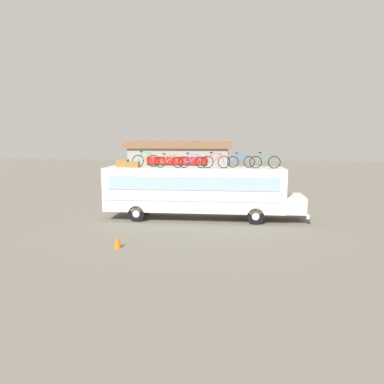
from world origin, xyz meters
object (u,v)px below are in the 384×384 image
at_px(luggage_bag_2, 134,164).
at_px(rooftop_bicycle_1, 146,160).
at_px(rooftop_bicycle_6, 265,162).
at_px(traffic_cone, 118,242).
at_px(rooftop_bicycle_3, 192,162).
at_px(bus, 198,190).
at_px(rooftop_bicycle_5, 241,161).
at_px(rooftop_bicycle_4, 216,161).
at_px(rooftop_bicycle_2, 169,162).
at_px(luggage_bag_1, 123,163).

bearing_deg(luggage_bag_2, rooftop_bicycle_1, 35.86).
height_order(rooftop_bicycle_1, rooftop_bicycle_6, rooftop_bicycle_1).
distance_m(rooftop_bicycle_1, traffic_cone, 7.40).
bearing_deg(rooftop_bicycle_3, bus, 51.32).
bearing_deg(rooftop_bicycle_5, rooftop_bicycle_4, -157.17).
bearing_deg(rooftop_bicycle_2, luggage_bag_1, 174.07).
distance_m(rooftop_bicycle_5, rooftop_bicycle_6, 1.46).
distance_m(rooftop_bicycle_4, rooftop_bicycle_5, 1.62).
height_order(rooftop_bicycle_3, traffic_cone, rooftop_bicycle_3).
relative_size(rooftop_bicycle_3, rooftop_bicycle_4, 1.01).
distance_m(luggage_bag_2, traffic_cone, 6.93).
bearing_deg(luggage_bag_2, traffic_cone, -82.34).
bearing_deg(rooftop_bicycle_2, bus, 11.89).
xyz_separation_m(rooftop_bicycle_2, rooftop_bicycle_4, (2.79, -0.04, 0.03)).
height_order(luggage_bag_1, rooftop_bicycle_3, rooftop_bicycle_3).
xyz_separation_m(bus, rooftop_bicycle_2, (-1.71, -0.36, 1.71)).
bearing_deg(bus, rooftop_bicycle_4, -20.20).
distance_m(rooftop_bicycle_1, rooftop_bicycle_2, 1.62).
height_order(rooftop_bicycle_5, traffic_cone, rooftop_bicycle_5).
xyz_separation_m(luggage_bag_1, rooftop_bicycle_6, (8.59, -0.20, 0.17)).
bearing_deg(luggage_bag_1, rooftop_bicycle_2, -5.93).
bearing_deg(luggage_bag_2, luggage_bag_1, 161.80).
height_order(rooftop_bicycle_2, rooftop_bicycle_5, rooftop_bicycle_5).
relative_size(luggage_bag_1, rooftop_bicycle_1, 0.41).
height_order(bus, rooftop_bicycle_1, rooftop_bicycle_1).
distance_m(luggage_bag_1, traffic_cone, 7.30).
bearing_deg(traffic_cone, luggage_bag_2, 97.66).
bearing_deg(bus, luggage_bag_1, -179.32).
bearing_deg(rooftop_bicycle_4, rooftop_bicycle_5, 22.83).
height_order(luggage_bag_2, traffic_cone, luggage_bag_2).
bearing_deg(rooftop_bicycle_4, luggage_bag_1, 176.57).
height_order(luggage_bag_2, rooftop_bicycle_5, rooftop_bicycle_5).
bearing_deg(rooftop_bicycle_3, luggage_bag_2, 178.95).
distance_m(rooftop_bicycle_4, traffic_cone, 8.04).
bearing_deg(luggage_bag_1, rooftop_bicycle_1, 8.85).
bearing_deg(rooftop_bicycle_1, rooftop_bicycle_2, -18.83).
height_order(rooftop_bicycle_5, rooftop_bicycle_6, rooftop_bicycle_6).
relative_size(luggage_bag_1, rooftop_bicycle_6, 0.38).
height_order(bus, rooftop_bicycle_4, rooftop_bicycle_4).
xyz_separation_m(luggage_bag_2, rooftop_bicycle_2, (2.17, -0.06, 0.19)).
distance_m(rooftop_bicycle_5, traffic_cone, 9.33).
bearing_deg(rooftop_bicycle_4, rooftop_bicycle_2, 179.20).
relative_size(bus, rooftop_bicycle_3, 7.10).
distance_m(luggage_bag_1, rooftop_bicycle_5, 7.22).
distance_m(luggage_bag_1, rooftop_bicycle_2, 2.95).
bearing_deg(rooftop_bicycle_5, luggage_bag_1, -177.72).
bearing_deg(rooftop_bicycle_1, luggage_bag_1, -171.15).
height_order(rooftop_bicycle_4, rooftop_bicycle_6, same).
height_order(bus, luggage_bag_1, luggage_bag_1).
bearing_deg(rooftop_bicycle_1, rooftop_bicycle_6, -3.34).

